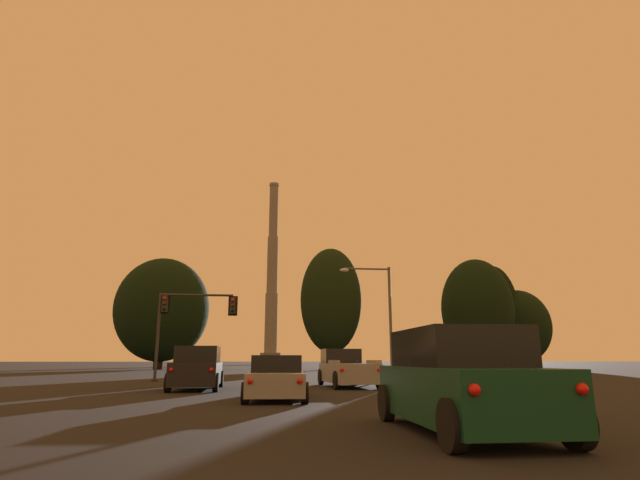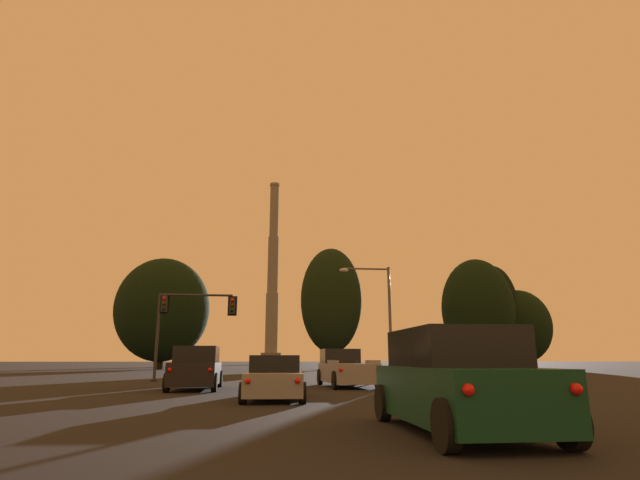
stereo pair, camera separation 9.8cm
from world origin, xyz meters
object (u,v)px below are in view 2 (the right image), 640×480
smokestack (272,290)px  traffic_light_overhead_left (186,314)px  street_lamp (381,307)px  suv_left_lane_front (196,369)px  sedan_center_lane_second (275,378)px  suv_right_lane_third (456,381)px  pickup_truck_right_lane_front (345,370)px

smokestack → traffic_light_overhead_left: bearing=-93.6°
street_lamp → smokestack: size_ratio=0.16×
suv_left_lane_front → traffic_light_overhead_left: 9.51m
suv_left_lane_front → street_lamp: street_lamp is taller
sedan_center_lane_second → traffic_light_overhead_left: traffic_light_overhead_left is taller
traffic_light_overhead_left → suv_left_lane_front: bearing=-77.0°
suv_left_lane_front → traffic_light_overhead_left: traffic_light_overhead_left is taller
suv_right_lane_third → smokestack: (-2.41, 121.76, 18.16)m
suv_right_lane_third → street_lamp: size_ratio=0.65×
traffic_light_overhead_left → sedan_center_lane_second: bearing=-69.7°
suv_right_lane_third → suv_left_lane_front: bearing=114.6°
pickup_truck_right_lane_front → street_lamp: 10.40m
suv_left_lane_front → traffic_light_overhead_left: bearing=101.2°
pickup_truck_right_lane_front → traffic_light_overhead_left: traffic_light_overhead_left is taller
suv_right_lane_third → sedan_center_lane_second: 8.84m
suv_left_lane_front → smokestack: smokestack is taller
pickup_truck_right_lane_front → street_lamp: size_ratio=0.73×
sedan_center_lane_second → traffic_light_overhead_left: size_ratio=0.89×
traffic_light_overhead_left → pickup_truck_right_lane_front: bearing=-37.7°
sedan_center_lane_second → smokestack: smokestack is taller
suv_right_lane_third → traffic_light_overhead_left: 24.58m
smokestack → street_lamp: bearing=-86.1°
suv_left_lane_front → traffic_light_overhead_left: size_ratio=0.93×
suv_right_lane_third → pickup_truck_right_lane_front: suv_right_lane_third is taller
suv_right_lane_third → street_lamp: 25.34m
pickup_truck_right_lane_front → street_lamp: street_lamp is taller
traffic_light_overhead_left → street_lamp: street_lamp is taller
suv_left_lane_front → smokestack: (4.17, 107.68, 18.16)m
street_lamp → traffic_light_overhead_left: bearing=-171.8°
traffic_light_overhead_left → street_lamp: bearing=8.2°
suv_right_lane_third → suv_left_lane_front: (-6.58, 14.07, 0.00)m
suv_left_lane_front → smokestack: bearing=86.0°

